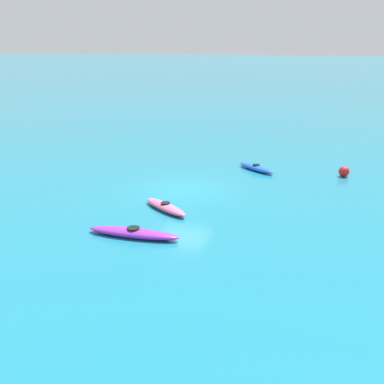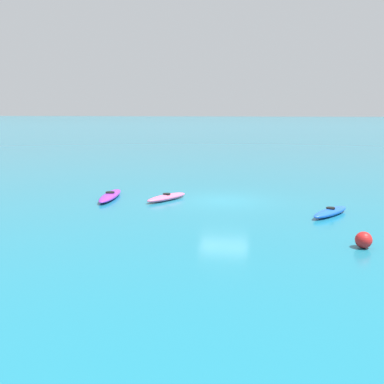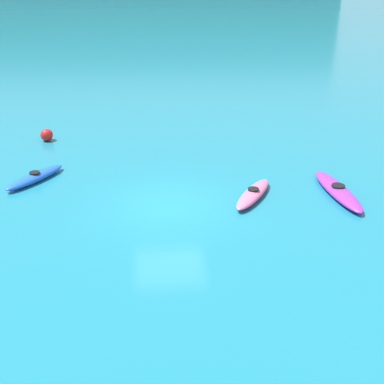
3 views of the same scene
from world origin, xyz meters
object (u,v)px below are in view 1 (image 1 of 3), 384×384
Objects in this scene: kayak_purple at (134,233)px; buoy_red at (344,171)px; kayak_blue at (256,168)px; kayak_pink at (165,207)px.

kayak_purple is 6.32× the size of buoy_red.
kayak_blue and kayak_purple have the same top height.
kayak_blue is at bearing 168.73° from kayak_purple.
buoy_red reaches higher than kayak_purple.
kayak_pink and kayak_purple have the same top height.
kayak_blue is 0.72× the size of kayak_purple.
kayak_purple is at bearing -11.27° from kayak_blue.
buoy_red is (-11.34, 6.91, 0.12)m from kayak_purple.
kayak_pink is 10.81m from buoy_red.
kayak_purple is (3.05, 0.02, -0.00)m from kayak_pink.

